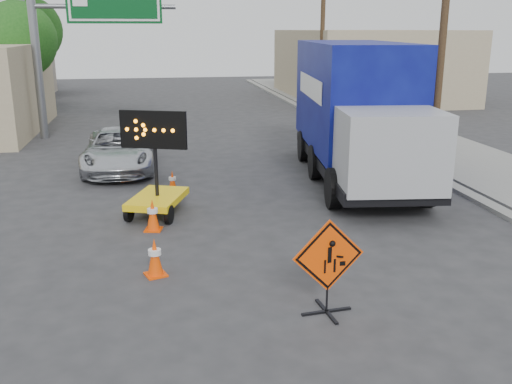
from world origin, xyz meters
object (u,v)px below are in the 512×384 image
object	(u,v)px
construction_sign	(328,264)
box_truck	(356,119)
pickup_truck	(119,150)
arrow_board	(157,192)

from	to	relation	value
construction_sign	box_truck	distance (m)	9.35
construction_sign	box_truck	bearing A→B (deg)	61.89
pickup_truck	box_truck	world-z (taller)	box_truck
construction_sign	arrow_board	bearing A→B (deg)	109.12
pickup_truck	box_truck	distance (m)	8.07
construction_sign	box_truck	size ratio (longest dim) A/B	0.18
pickup_truck	box_truck	xyz separation A→B (m)	(7.51, -2.67, 1.25)
construction_sign	arrow_board	world-z (taller)	arrow_board
arrow_board	pickup_truck	xyz separation A→B (m)	(-1.21, 5.30, 0.08)
arrow_board	pickup_truck	size ratio (longest dim) A/B	0.55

